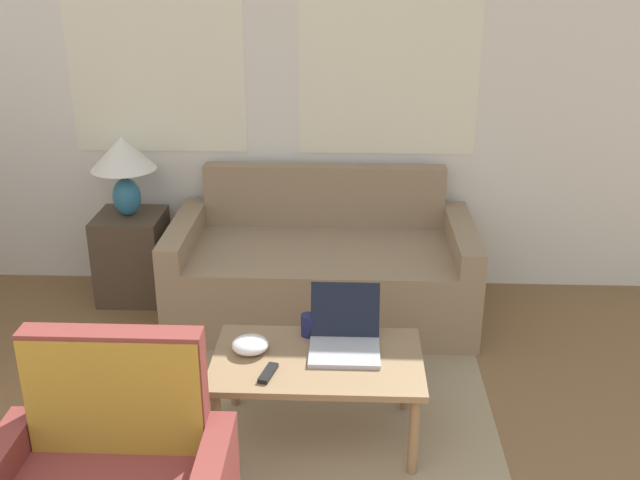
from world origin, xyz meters
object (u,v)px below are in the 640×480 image
object	(u,v)px
laptop	(345,336)
tv_remote	(268,373)
table_lamp	(123,161)
cup_navy	(309,325)
coffee_table	(317,367)
snack_bowl	(250,345)
couch	(322,271)

from	to	relation	value
laptop	tv_remote	size ratio (longest dim) A/B	2.10
table_lamp	cup_navy	world-z (taller)	table_lamp
table_lamp	laptop	bearing A→B (deg)	-44.38
coffee_table	snack_bowl	size ratio (longest dim) A/B	5.64
coffee_table	laptop	world-z (taller)	laptop
couch	table_lamp	bearing A→B (deg)	172.55
couch	table_lamp	xyz separation A→B (m)	(-1.22, 0.16, 0.64)
table_lamp	laptop	size ratio (longest dim) A/B	1.53
couch	laptop	size ratio (longest dim) A/B	5.49
coffee_table	laptop	distance (m)	0.19
coffee_table	cup_navy	world-z (taller)	cup_navy
tv_remote	coffee_table	bearing A→B (deg)	36.13
couch	table_lamp	distance (m)	1.39
couch	tv_remote	xyz separation A→B (m)	(-0.18, -1.43, 0.16)
table_lamp	snack_bowl	bearing A→B (deg)	-55.97
coffee_table	cup_navy	distance (m)	0.23
table_lamp	coffee_table	bearing A→B (deg)	-49.04
tv_remote	laptop	bearing A→B (deg)	37.22
table_lamp	couch	bearing A→B (deg)	-7.45
table_lamp	cup_navy	size ratio (longest dim) A/B	4.69
laptop	snack_bowl	distance (m)	0.43
table_lamp	snack_bowl	distance (m)	1.74
coffee_table	cup_navy	size ratio (longest dim) A/B	8.85
coffee_table	laptop	size ratio (longest dim) A/B	2.89
couch	laptop	bearing A→B (deg)	-82.86
tv_remote	couch	bearing A→B (deg)	82.86
table_lamp	tv_remote	distance (m)	1.96
couch	cup_navy	distance (m)	1.09
table_lamp	cup_navy	xyz separation A→B (m)	(1.20, -1.23, -0.43)
table_lamp	cup_navy	distance (m)	1.77
coffee_table	couch	bearing A→B (deg)	91.20
laptop	cup_navy	bearing A→B (deg)	147.89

